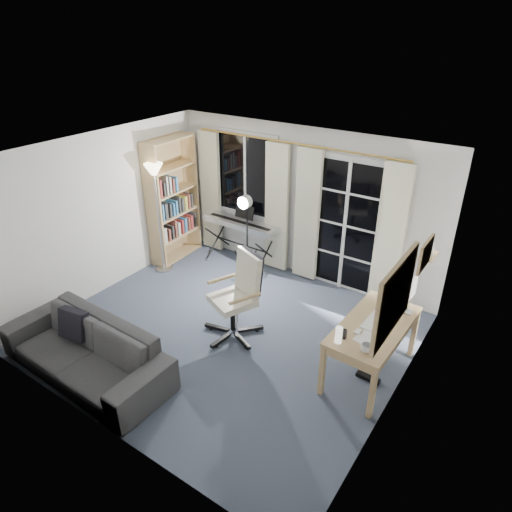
{
  "coord_description": "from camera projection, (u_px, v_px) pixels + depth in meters",
  "views": [
    {
      "loc": [
        3.13,
        -3.9,
        3.77
      ],
      "look_at": [
        0.24,
        0.35,
        1.08
      ],
      "focal_mm": 32.0,
      "sensor_mm": 36.0,
      "label": 1
    }
  ],
  "objects": [
    {
      "name": "floor",
      "position": [
        227.0,
        333.0,
        6.16
      ],
      "size": [
        4.5,
        4.0,
        0.02
      ],
      "primitive_type": "cube",
      "color": "#3A4355",
      "rests_on": "ground"
    },
    {
      "name": "window",
      "position": [
        246.0,
        175.0,
        7.43
      ],
      "size": [
        1.2,
        0.08,
        1.4
      ],
      "color": "white",
      "rests_on": "floor"
    },
    {
      "name": "french_door",
      "position": [
        346.0,
        226.0,
        6.76
      ],
      "size": [
        1.32,
        0.09,
        2.11
      ],
      "color": "white",
      "rests_on": "floor"
    },
    {
      "name": "curtains",
      "position": [
        291.0,
        211.0,
        7.1
      ],
      "size": [
        3.6,
        0.07,
        2.13
      ],
      "color": "gold",
      "rests_on": "floor"
    },
    {
      "name": "bookshelf",
      "position": [
        171.0,
        203.0,
        7.69
      ],
      "size": [
        0.38,
        0.99,
        2.1
      ],
      "rotation": [
        0.0,
        0.0,
        0.05
      ],
      "color": "tan",
      "rests_on": "floor"
    },
    {
      "name": "torchiere_lamp",
      "position": [
        155.0,
        186.0,
        7.01
      ],
      "size": [
        0.38,
        0.38,
        1.82
      ],
      "rotation": [
        0.0,
        0.0,
        0.41
      ],
      "color": "#B2B2B7",
      "rests_on": "floor"
    },
    {
      "name": "keyboard_piano",
      "position": [
        241.0,
        224.0,
        7.55
      ],
      "size": [
        1.34,
        0.66,
        0.96
      ],
      "rotation": [
        0.0,
        0.0,
        -0.02
      ],
      "color": "black",
      "rests_on": "floor"
    },
    {
      "name": "studio_light",
      "position": [
        245.0,
        212.0,
        6.78
      ],
      "size": [
        0.26,
        0.3,
        1.5
      ],
      "rotation": [
        0.0,
        0.0,
        0.0
      ],
      "color": "black",
      "rests_on": "floor"
    },
    {
      "name": "office_chair",
      "position": [
        241.0,
        288.0,
        5.86
      ],
      "size": [
        0.8,
        0.82,
        1.16
      ],
      "rotation": [
        0.0,
        0.0,
        -0.41
      ],
      "color": "black",
      "rests_on": "floor"
    },
    {
      "name": "desk",
      "position": [
        373.0,
        331.0,
        5.16
      ],
      "size": [
        0.71,
        1.35,
        0.71
      ],
      "rotation": [
        0.0,
        0.0,
        -0.04
      ],
      "color": "tan",
      "rests_on": "floor"
    },
    {
      "name": "monitor",
      "position": [
        408.0,
        292.0,
        5.23
      ],
      "size": [
        0.17,
        0.51,
        0.44
      ],
      "rotation": [
        0.0,
        0.0,
        -0.04
      ],
      "color": "silver",
      "rests_on": "desk"
    },
    {
      "name": "desk_clutter",
      "position": [
        360.0,
        343.0,
        5.07
      ],
      "size": [
        0.43,
        0.8,
        0.9
      ],
      "rotation": [
        0.0,
        0.0,
        -0.04
      ],
      "color": "white",
      "rests_on": "desk"
    },
    {
      "name": "mug",
      "position": [
        366.0,
        347.0,
        4.68
      ],
      "size": [
        0.12,
        0.1,
        0.12
      ],
      "primitive_type": "imported",
      "rotation": [
        0.0,
        0.0,
        -0.04
      ],
      "color": "silver",
      "rests_on": "desk"
    },
    {
      "name": "wall_mirror",
      "position": [
        395.0,
        297.0,
        4.08
      ],
      "size": [
        0.04,
        0.94,
        0.74
      ],
      "color": "tan",
      "rests_on": "floor"
    },
    {
      "name": "framed_print",
      "position": [
        425.0,
        254.0,
        4.71
      ],
      "size": [
        0.03,
        0.42,
        0.32
      ],
      "color": "tan",
      "rests_on": "floor"
    },
    {
      "name": "wall_shelf",
      "position": [
        429.0,
        251.0,
        5.2
      ],
      "size": [
        0.16,
        0.3,
        0.18
      ],
      "color": "tan",
      "rests_on": "floor"
    },
    {
      "name": "sofa",
      "position": [
        83.0,
        343.0,
        5.26
      ],
      "size": [
        2.21,
        0.69,
        0.86
      ],
      "rotation": [
        0.0,
        0.0,
        -0.02
      ],
      "color": "#2A2A2C",
      "rests_on": "floor"
    }
  ]
}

